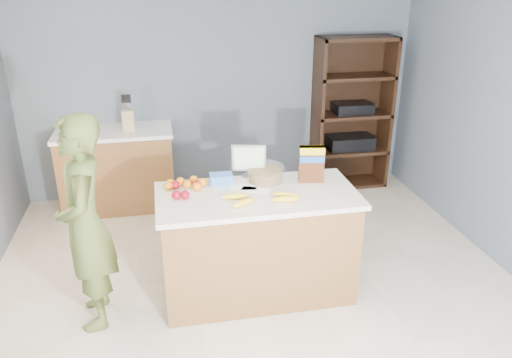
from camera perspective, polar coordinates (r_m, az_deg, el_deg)
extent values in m
cube|color=beige|center=(4.08, 0.99, -14.99)|extent=(4.50, 5.00, 0.02)
cube|color=slate|center=(5.82, -4.17, 10.44)|extent=(4.50, 0.02, 2.50)
cube|color=brown|center=(4.08, 0.14, -7.67)|extent=(1.50, 0.70, 0.86)
cube|color=silver|center=(3.87, 0.14, -1.92)|extent=(1.56, 0.76, 0.04)
cube|color=black|center=(4.28, 0.13, -12.04)|extent=(1.46, 0.66, 0.10)
cube|color=brown|center=(5.75, -15.48, 0.93)|extent=(1.20, 0.60, 0.86)
cube|color=white|center=(5.61, -15.97, 5.20)|extent=(1.24, 0.62, 0.04)
cube|color=black|center=(6.26, 10.29, 7.73)|extent=(0.90, 0.04, 1.80)
cube|color=black|center=(5.95, 7.01, 7.14)|extent=(0.04, 0.40, 1.80)
cube|color=black|center=(6.27, 14.58, 7.38)|extent=(0.04, 0.40, 1.80)
cube|color=black|center=(6.39, 10.31, -0.34)|extent=(0.90, 0.40, 0.04)
cube|color=black|center=(6.23, 10.59, 3.29)|extent=(0.90, 0.40, 0.04)
cube|color=black|center=(6.10, 10.89, 7.28)|extent=(0.90, 0.40, 0.04)
cube|color=black|center=(5.99, 11.22, 11.42)|extent=(0.90, 0.40, 0.04)
cube|color=black|center=(5.93, 11.54, 15.49)|extent=(0.90, 0.40, 0.04)
cube|color=black|center=(6.20, 10.65, 4.16)|extent=(0.55, 0.32, 0.16)
cube|color=black|center=(6.08, 10.95, 8.00)|extent=(0.45, 0.30, 0.12)
imported|color=#515F29|center=(3.79, -18.94, -4.94)|extent=(0.45, 0.63, 1.62)
cube|color=tan|center=(5.53, -14.39, 6.52)|extent=(0.12, 0.10, 0.22)
cylinder|color=black|center=(5.49, -14.97, 8.04)|extent=(0.02, 0.02, 0.09)
cylinder|color=black|center=(5.49, -14.76, 8.06)|extent=(0.02, 0.02, 0.09)
cylinder|color=black|center=(5.49, -14.55, 8.07)|extent=(0.02, 0.02, 0.09)
cylinder|color=black|center=(5.48, -14.34, 8.09)|extent=(0.02, 0.02, 0.09)
cylinder|color=black|center=(5.48, -14.13, 8.11)|extent=(0.02, 0.02, 0.09)
cube|color=white|center=(3.96, -1.54, -0.96)|extent=(0.23, 0.13, 0.00)
cube|color=white|center=(3.91, -0.10, -1.27)|extent=(0.25, 0.19, 0.00)
ellipsoid|color=yellow|center=(3.76, -2.35, -1.99)|extent=(0.22, 0.06, 0.05)
ellipsoid|color=yellow|center=(3.65, -1.40, -2.72)|extent=(0.21, 0.15, 0.05)
ellipsoid|color=yellow|center=(3.78, 3.44, -1.85)|extent=(0.22, 0.14, 0.05)
ellipsoid|color=yellow|center=(3.71, 3.41, -2.32)|extent=(0.22, 0.07, 0.05)
sphere|color=maroon|center=(3.97, -9.18, -0.66)|extent=(0.07, 0.07, 0.07)
sphere|color=maroon|center=(3.79, -8.11, -1.81)|extent=(0.07, 0.07, 0.07)
sphere|color=maroon|center=(3.79, -9.09, -1.84)|extent=(0.07, 0.07, 0.07)
sphere|color=maroon|center=(3.94, -6.81, -0.72)|extent=(0.07, 0.07, 0.07)
sphere|color=orange|center=(3.96, -9.97, -0.78)|extent=(0.07, 0.07, 0.07)
sphere|color=orange|center=(4.03, -8.62, -0.29)|extent=(0.07, 0.07, 0.07)
sphere|color=orange|center=(3.92, -6.74, -0.89)|extent=(0.07, 0.07, 0.07)
sphere|color=orange|center=(3.99, -6.12, -0.38)|extent=(0.07, 0.07, 0.07)
sphere|color=orange|center=(4.01, -9.77, -0.48)|extent=(0.07, 0.07, 0.07)
sphere|color=orange|center=(3.97, -7.89, -0.60)|extent=(0.07, 0.07, 0.07)
sphere|color=orange|center=(4.05, -7.12, -0.07)|extent=(0.07, 0.07, 0.07)
cube|color=blue|center=(4.03, -4.00, 0.03)|extent=(0.18, 0.12, 0.08)
cylinder|color=#267219|center=(4.07, 1.07, 0.38)|extent=(0.27, 0.27, 0.09)
cylinder|color=white|center=(4.06, 1.07, 0.64)|extent=(0.30, 0.30, 0.13)
cylinder|color=silver|center=(4.16, -0.82, 0.33)|extent=(0.12, 0.12, 0.01)
cylinder|color=silver|center=(4.15, -0.83, 0.73)|extent=(0.02, 0.02, 0.05)
cube|color=silver|center=(4.10, -0.84, 2.47)|extent=(0.28, 0.09, 0.22)
cube|color=yellow|center=(4.08, -0.84, 2.38)|extent=(0.24, 0.05, 0.18)
cube|color=#592B14|center=(4.04, 6.35, 1.69)|extent=(0.21, 0.11, 0.30)
cube|color=yellow|center=(4.00, 6.43, 3.29)|extent=(0.21, 0.11, 0.06)
cube|color=blue|center=(4.02, 6.38, 2.35)|extent=(0.21, 0.11, 0.05)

